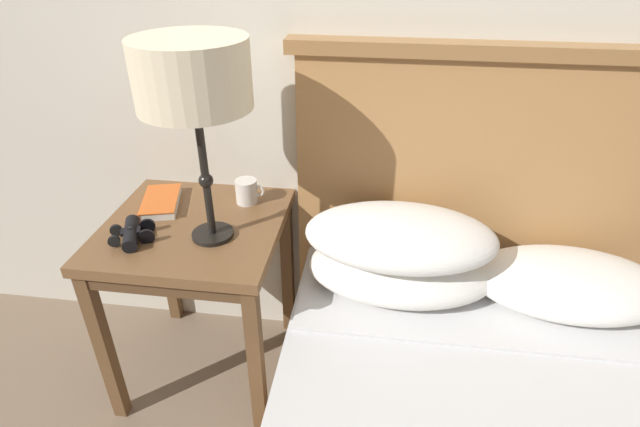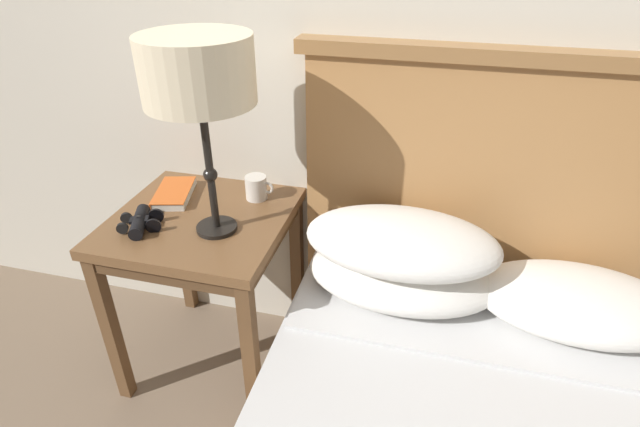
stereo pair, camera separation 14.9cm
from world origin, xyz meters
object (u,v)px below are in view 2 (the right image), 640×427
object	(u,v)px
book_on_nightstand	(173,193)
binoculars_pair	(140,222)
table_lamp	(198,74)
nightstand	(204,237)
coffee_mug	(257,188)

from	to	relation	value
book_on_nightstand	binoculars_pair	world-z (taller)	binoculars_pair
binoculars_pair	table_lamp	bearing A→B (deg)	12.22
nightstand	book_on_nightstand	bearing A→B (deg)	147.80
binoculars_pair	book_on_nightstand	bearing A→B (deg)	90.01
book_on_nightstand	coffee_mug	bearing A→B (deg)	12.66
coffee_mug	binoculars_pair	bearing A→B (deg)	-136.42
table_lamp	nightstand	bearing A→B (deg)	143.94
table_lamp	book_on_nightstand	distance (m)	0.57
coffee_mug	table_lamp	bearing A→B (deg)	-102.91
table_lamp	coffee_mug	world-z (taller)	table_lamp
book_on_nightstand	binoculars_pair	xyz separation A→B (m)	(0.00, -0.21, 0.01)
table_lamp	coffee_mug	xyz separation A→B (m)	(0.05, 0.23, -0.46)
book_on_nightstand	binoculars_pair	distance (m)	0.21
book_on_nightstand	binoculars_pair	size ratio (longest dim) A/B	1.45
nightstand	table_lamp	bearing A→B (deg)	-36.06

